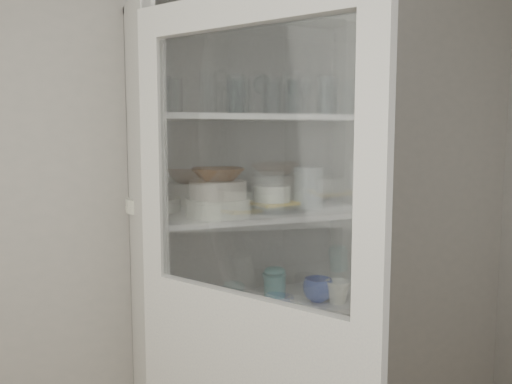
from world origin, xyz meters
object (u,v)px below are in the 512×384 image
object	(u,v)px
white_ramekin	(272,193)
mug_white	(338,292)
tin_box	(313,377)
plate_stack_back	(153,205)
plate_stack_front	(218,207)
mug_blue	(318,290)
glass_platter	(272,207)
white_canister	(160,295)
goblet_3	(304,95)
mug_teal	(274,284)
cupboard_door	(247,366)
measuring_cups	(241,305)
goblet_2	(296,96)
cream_bowl	(218,189)
terracotta_bowl	(218,174)
goblet_1	(263,93)
teal_jar	(275,284)
pantry_cabinet	(251,280)
yellow_trivet	(272,203)
grey_bowl_stack	(308,187)
goblet_0	(153,92)

from	to	relation	value
white_ramekin	mug_white	size ratio (longest dim) A/B	1.52
tin_box	plate_stack_back	bearing A→B (deg)	166.35
plate_stack_front	mug_blue	size ratio (longest dim) A/B	1.99
glass_platter	white_canister	distance (m)	0.60
goblet_3	mug_teal	bearing A→B (deg)	-162.62
cupboard_door	measuring_cups	xyz separation A→B (m)	(0.17, 0.53, 0.01)
mug_blue	plate_stack_back	bearing A→B (deg)	160.41
goblet_2	mug_teal	xyz separation A→B (m)	(-0.13, -0.06, -0.84)
cream_bowl	white_canister	distance (m)	0.50
cream_bowl	white_canister	xyz separation A→B (m)	(-0.22, 0.11, -0.44)
white_canister	terracotta_bowl	bearing A→B (deg)	-27.39
white_ramekin	white_canister	size ratio (longest dim) A/B	1.16
goblet_2	measuring_cups	size ratio (longest dim) A/B	1.71
goblet_1	tin_box	distance (m)	1.29
mug_white	measuring_cups	size ratio (longest dim) A/B	1.01
white_canister	teal_jar	bearing A→B (deg)	1.05
terracotta_bowl	glass_platter	bearing A→B (deg)	18.78
pantry_cabinet	mug_white	distance (m)	0.38
plate_stack_back	yellow_trivet	size ratio (longest dim) A/B	1.28
terracotta_bowl	measuring_cups	xyz separation A→B (m)	(0.10, -0.00, -0.54)
terracotta_bowl	white_canister	world-z (taller)	terracotta_bowl
mug_blue	mug_white	xyz separation A→B (m)	(0.06, -0.06, -0.00)
teal_jar	tin_box	bearing A→B (deg)	-26.29
white_ramekin	white_canister	bearing A→B (deg)	177.57
plate_stack_front	white_ramekin	size ratio (longest dim) A/B	1.58
plate_stack_back	cream_bowl	xyz separation A→B (m)	(0.22, -0.21, 0.08)
mug_blue	teal_jar	distance (m)	0.20
grey_bowl_stack	measuring_cups	xyz separation A→B (m)	(-0.33, -0.06, -0.47)
plate_stack_back	mug_white	bearing A→B (deg)	-20.42
cupboard_door	plate_stack_front	xyz separation A→B (m)	(0.08, 0.53, 0.42)
cream_bowl	mug_white	world-z (taller)	cream_bowl
goblet_1	grey_bowl_stack	distance (m)	0.45
mug_white	goblet_0	bearing A→B (deg)	160.42
teal_jar	measuring_cups	size ratio (longest dim) A/B	1.12
glass_platter	yellow_trivet	world-z (taller)	yellow_trivet
pantry_cabinet	cream_bowl	size ratio (longest dim) A/B	9.28
white_canister	tin_box	size ratio (longest dim) A/B	0.67
goblet_1	terracotta_bowl	size ratio (longest dim) A/B	0.92
white_ramekin	measuring_cups	xyz separation A→B (m)	(-0.17, -0.09, -0.45)
goblet_2	teal_jar	xyz separation A→B (m)	(-0.13, -0.08, -0.83)
pantry_cabinet	plate_stack_back	world-z (taller)	pantry_cabinet
pantry_cabinet	plate_stack_front	size ratio (longest dim) A/B	8.26
white_ramekin	mug_teal	distance (m)	0.42
plate_stack_back	glass_platter	size ratio (longest dim) A/B	0.64
yellow_trivet	pantry_cabinet	bearing A→B (deg)	147.48
cream_bowl	pantry_cabinet	bearing A→B (deg)	36.52
mug_blue	measuring_cups	world-z (taller)	mug_blue
cupboard_door	cream_bowl	size ratio (longest dim) A/B	8.84
measuring_cups	goblet_0	bearing A→B (deg)	150.89
mug_white	white_canister	world-z (taller)	white_canister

